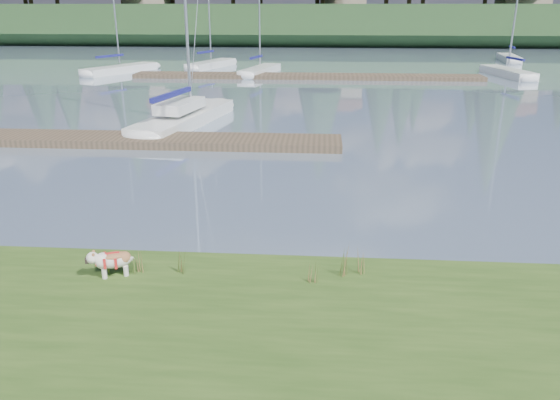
{
  "coord_description": "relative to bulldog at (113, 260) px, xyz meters",
  "views": [
    {
      "loc": [
        3.17,
        -11.64,
        5.2
      ],
      "look_at": [
        2.33,
        -0.5,
        1.19
      ],
      "focal_mm": 35.0,
      "sensor_mm": 36.0,
      "label": 1
    }
  ],
  "objects": [
    {
      "name": "sailboat_bg_4",
      "position": [
        17.99,
        35.63,
        -0.34
      ],
      "size": [
        2.68,
        7.57,
        11.01
      ],
      "rotation": [
        0.0,
        0.0,
        1.74
      ],
      "color": "white",
      "rests_on": "ground"
    },
    {
      "name": "weed_5",
      "position": [
        4.65,
        0.42,
        -0.1
      ],
      "size": [
        0.17,
        0.14,
        0.53
      ],
      "color": "#475B23",
      "rests_on": "bank"
    },
    {
      "name": "weed_2",
      "position": [
        4.39,
        0.31,
        -0.01
      ],
      "size": [
        0.17,
        0.14,
        0.74
      ],
      "color": "#475B23",
      "rests_on": "bank"
    },
    {
      "name": "sailboat_bg_0",
      "position": [
        -12.15,
        35.58,
        -0.35
      ],
      "size": [
        4.9,
        7.88,
        11.59
      ],
      "rotation": [
        0.0,
        0.0,
        1.12
      ],
      "color": "white",
      "rests_on": "ground"
    },
    {
      "name": "sailboat_bg_2",
      "position": [
        -0.9,
        35.4,
        -0.34
      ],
      "size": [
        3.01,
        7.33,
        10.9
      ],
      "rotation": [
        0.0,
        0.0,
        1.34
      ],
      "color": "white",
      "rests_on": "ground"
    },
    {
      "name": "dock_near",
      "position": [
        -3.32,
        11.61,
        -0.52
      ],
      "size": [
        16.0,
        2.0,
        0.3
      ],
      "primitive_type": "cube",
      "color": "#4C3D2C",
      "rests_on": "ground"
    },
    {
      "name": "weed_0",
      "position": [
        0.43,
        0.11,
        -0.11
      ],
      "size": [
        0.17,
        0.14,
        0.51
      ],
      "color": "#475B23",
      "rests_on": "bank"
    },
    {
      "name": "weed_1",
      "position": [
        1.28,
        0.22,
        -0.12
      ],
      "size": [
        0.17,
        0.14,
        0.49
      ],
      "color": "#475B23",
      "rests_on": "bank"
    },
    {
      "name": "sailboat_main",
      "position": [
        -2.24,
        16.0,
        -0.25
      ],
      "size": [
        3.48,
        9.11,
        12.85
      ],
      "rotation": [
        0.0,
        0.0,
        1.37
      ],
      "color": "white",
      "rests_on": "ground"
    },
    {
      "name": "ridge",
      "position": [
        0.68,
        75.61,
        1.83
      ],
      "size": [
        200.0,
        20.0,
        5.0
      ],
      "primitive_type": "cube",
      "color": "#1D351A",
      "rests_on": "ground"
    },
    {
      "name": "bulldog",
      "position": [
        0.0,
        0.0,
        0.0
      ],
      "size": [
        0.87,
        0.55,
        0.51
      ],
      "rotation": [
        0.0,
        0.0,
        3.5
      ],
      "color": "silver",
      "rests_on": "bank"
    },
    {
      "name": "sailboat_bg_5",
      "position": [
        22.11,
        47.88,
        -0.35
      ],
      "size": [
        2.27,
        7.08,
        10.06
      ],
      "rotation": [
        0.0,
        0.0,
        1.44
      ],
      "color": "white",
      "rests_on": "ground"
    },
    {
      "name": "dock_far",
      "position": [
        2.68,
        32.61,
        -0.52
      ],
      "size": [
        26.0,
        2.2,
        0.3
      ],
      "primitive_type": "cube",
      "color": "#4C3D2C",
      "rests_on": "ground"
    },
    {
      "name": "mud_lip",
      "position": [
        0.68,
        1.01,
        -0.6
      ],
      "size": [
        60.0,
        0.5,
        0.14
      ],
      "primitive_type": "cube",
      "color": "#33281C",
      "rests_on": "ground"
    },
    {
      "name": "weed_3",
      "position": [
        -0.14,
        -0.01,
        -0.12
      ],
      "size": [
        0.17,
        0.14,
        0.48
      ],
      "color": "#475B23",
      "rests_on": "bank"
    },
    {
      "name": "ground",
      "position": [
        0.68,
        32.61,
        -0.67
      ],
      "size": [
        200.0,
        200.0,
        0.0
      ],
      "primitive_type": "plane",
      "color": "gray",
      "rests_on": "ground"
    },
    {
      "name": "weed_4",
      "position": [
        3.8,
        0.04,
        -0.14
      ],
      "size": [
        0.17,
        0.14,
        0.44
      ],
      "color": "#475B23",
      "rests_on": "bank"
    },
    {
      "name": "sailboat_bg_1",
      "position": [
        -5.63,
        39.88,
        -0.34
      ],
      "size": [
        3.77,
        7.39,
        11.0
      ],
      "rotation": [
        0.0,
        0.0,
        1.24
      ],
      "color": "white",
      "rests_on": "ground"
    }
  ]
}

